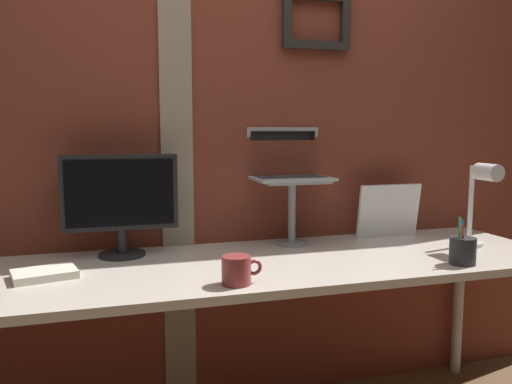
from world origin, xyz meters
The scene contains 10 objects.
brick_wall_back centered at (0.00, 0.49, 1.18)m, with size 3.74×0.16×2.36m.
desk centered at (0.04, 0.08, 0.67)m, with size 2.36×0.71×0.73m.
monitor centered at (-0.47, 0.31, 0.96)m, with size 0.44×0.18×0.40m.
laptop_stand centered at (0.24, 0.31, 0.92)m, with size 0.28×0.22×0.28m.
laptop centered at (0.24, 0.38, 1.07)m, with size 0.33×0.29×0.22m.
whiteboard_panel centered at (0.72, 0.33, 0.86)m, with size 0.30×0.02×0.25m, color white.
desk_lamp centered at (0.96, 0.02, 0.95)m, with size 0.12×0.20×0.36m.
pen_cup centered at (0.72, -0.18, 0.79)m, with size 0.09×0.09×0.18m.
coffee_mug centered at (-0.13, -0.18, 0.78)m, with size 0.13×0.09×0.09m.
paper_clutter_stack centered at (-0.73, 0.08, 0.75)m, with size 0.20×0.14×0.03m, color silver.
Camera 1 is at (-0.53, -1.71, 1.23)m, focal length 35.85 mm.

